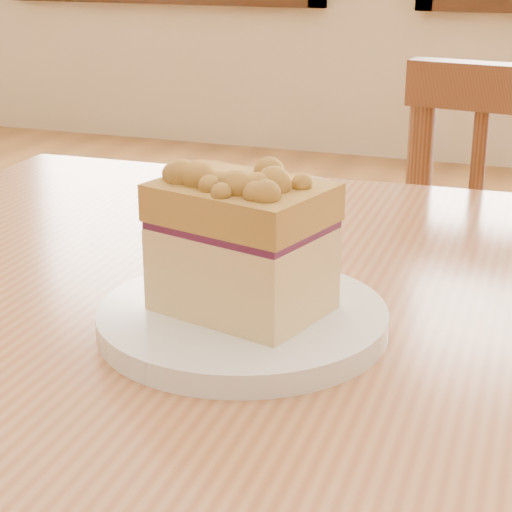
% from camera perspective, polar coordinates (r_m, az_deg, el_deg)
% --- Properties ---
extents(cafe_table_main, '(1.21, 0.82, 0.75)m').
position_cam_1_polar(cafe_table_main, '(0.77, 10.22, -10.53)').
color(cafe_table_main, '#AC7043').
rests_on(cafe_table_main, ground).
extents(plate, '(0.22, 0.22, 0.02)m').
position_cam_1_polar(plate, '(0.68, -0.87, -4.15)').
color(plate, white).
rests_on(plate, cafe_table_main).
extents(cake_slice, '(0.14, 0.12, 0.12)m').
position_cam_1_polar(cake_slice, '(0.66, -1.05, 1.19)').
color(cake_slice, '#F0D287').
rests_on(cake_slice, plate).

